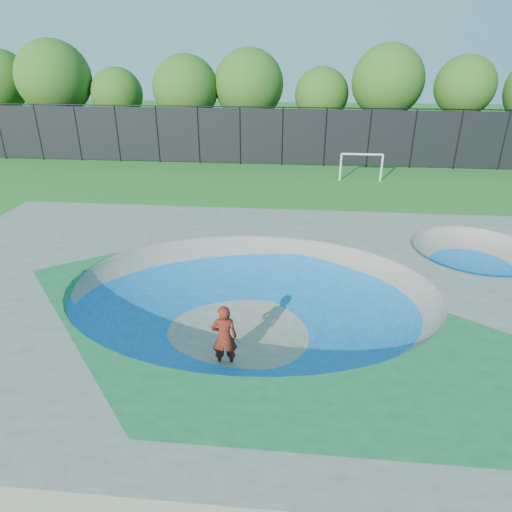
# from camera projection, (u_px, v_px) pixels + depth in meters

# --- Properties ---
(ground) EXTENTS (120.00, 120.00, 0.00)m
(ground) POSITION_uv_depth(u_px,v_px,m) (252.00, 330.00, 14.03)
(ground) COLOR #20651C
(ground) RESTS_ON ground
(skate_deck) EXTENTS (22.00, 14.00, 1.50)m
(skate_deck) POSITION_uv_depth(u_px,v_px,m) (252.00, 309.00, 13.71)
(skate_deck) COLOR gray
(skate_deck) RESTS_ON ground
(skater) EXTENTS (0.75, 0.55, 1.90)m
(skater) POSITION_uv_depth(u_px,v_px,m) (224.00, 337.00, 12.04)
(skater) COLOR red
(skater) RESTS_ON ground
(skateboard) EXTENTS (0.81, 0.42, 0.05)m
(skateboard) POSITION_uv_depth(u_px,v_px,m) (225.00, 365.00, 12.43)
(skateboard) COLOR black
(skateboard) RESTS_ON ground
(soccer_goal) EXTENTS (2.67, 0.12, 1.76)m
(soccer_goal) POSITION_uv_depth(u_px,v_px,m) (362.00, 162.00, 28.65)
(soccer_goal) COLOR white
(soccer_goal) RESTS_ON ground
(fence) EXTENTS (48.09, 0.09, 4.04)m
(fence) POSITION_uv_depth(u_px,v_px,m) (282.00, 136.00, 32.07)
(fence) COLOR black
(fence) RESTS_ON ground
(treeline) EXTENTS (51.31, 6.46, 8.41)m
(treeline) POSITION_uv_depth(u_px,v_px,m) (253.00, 85.00, 35.56)
(treeline) COLOR #473823
(treeline) RESTS_ON ground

